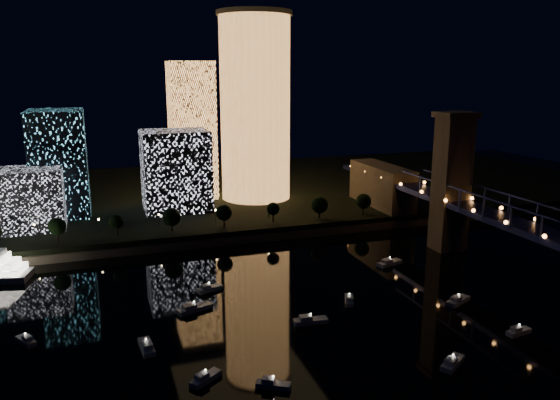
{
  "coord_description": "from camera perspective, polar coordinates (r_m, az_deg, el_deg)",
  "views": [
    {
      "loc": [
        -54.51,
        -111.99,
        63.54
      ],
      "look_at": [
        1.78,
        55.0,
        22.06
      ],
      "focal_mm": 35.0,
      "sensor_mm": 36.0,
      "label": 1
    }
  ],
  "objects": [
    {
      "name": "seawall",
      "position": [
        210.84,
        -2.81,
        -3.88
      ],
      "size": [
        420.0,
        6.0,
        3.0
      ],
      "primitive_type": "cube",
      "color": "#6B5E4C",
      "rests_on": "ground"
    },
    {
      "name": "street_lamps",
      "position": [
        214.07,
        -12.51,
        -1.83
      ],
      "size": [
        132.7,
        0.7,
        5.65
      ],
      "color": "black",
      "rests_on": "far_bank"
    },
    {
      "name": "motorboats",
      "position": [
        146.18,
        2.26,
        -12.18
      ],
      "size": [
        121.73,
        68.1,
        2.78
      ],
      "color": "silver",
      "rests_on": "ground"
    },
    {
      "name": "midrise_blocks",
      "position": [
        239.46,
        -20.78,
        2.52
      ],
      "size": [
        107.6,
        44.19,
        43.52
      ],
      "color": "silver",
      "rests_on": "far_bank"
    },
    {
      "name": "far_bank",
      "position": [
        284.03,
        -7.12,
        0.73
      ],
      "size": [
        420.0,
        160.0,
        5.0
      ],
      "primitive_type": "cube",
      "color": "black",
      "rests_on": "ground"
    },
    {
      "name": "ground",
      "position": [
        139.82,
        6.72,
        -13.88
      ],
      "size": [
        520.0,
        520.0,
        0.0
      ],
      "primitive_type": "plane",
      "color": "black",
      "rests_on": "ground"
    },
    {
      "name": "esplanade_trees",
      "position": [
        209.32,
        -9.31,
        -1.62
      ],
      "size": [
        166.21,
        6.95,
        8.97
      ],
      "color": "black",
      "rests_on": "far_bank"
    },
    {
      "name": "truss_bridge",
      "position": [
        172.94,
        26.24,
        -4.03
      ],
      "size": [
        13.0,
        266.0,
        50.0
      ],
      "color": "navy",
      "rests_on": "ground"
    },
    {
      "name": "tower_rectangular",
      "position": [
        261.24,
        -9.17,
        7.18
      ],
      "size": [
        19.91,
        19.91,
        63.36
      ],
      "primitive_type": "cube",
      "color": "#F59E4E",
      "rests_on": "far_bank"
    },
    {
      "name": "tower_cylindrical",
      "position": [
        255.21,
        -2.61,
        9.66
      ],
      "size": [
        34.0,
        34.0,
        84.99
      ],
      "color": "#F59E4E",
      "rests_on": "far_bank"
    }
  ]
}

